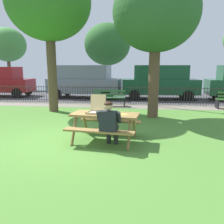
% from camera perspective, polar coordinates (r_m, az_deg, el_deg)
% --- Properties ---
extents(ground, '(28.00, 10.60, 0.02)m').
position_cam_1_polar(ground, '(7.83, -8.58, -4.05)').
color(ground, '#4F8432').
extents(cobblestone_walkway, '(28.00, 1.40, 0.01)m').
position_cam_1_polar(cobblestone_walkway, '(12.21, -2.80, 1.57)').
color(cobblestone_walkway, gray).
extents(street_asphalt, '(28.00, 6.26, 0.01)m').
position_cam_1_polar(street_asphalt, '(15.96, -0.45, 3.83)').
color(street_asphalt, '#424247').
extents(picnic_table_foreground, '(1.97, 1.69, 0.79)m').
position_cam_1_polar(picnic_table_foreground, '(6.33, -1.69, -1.88)').
color(picnic_table_foreground, olive).
rests_on(picnic_table_foreground, ground).
extents(pizza_box_open, '(0.50, 0.55, 0.49)m').
position_cam_1_polar(pizza_box_open, '(6.40, -3.80, 0.86)').
color(pizza_box_open, tan).
rests_on(pizza_box_open, picnic_table_foreground).
extents(pizza_slice_on_table, '(0.26, 0.20, 0.02)m').
position_cam_1_polar(pizza_slice_on_table, '(6.21, 2.61, -0.46)').
color(pizza_slice_on_table, '#E8BE49').
rests_on(pizza_slice_on_table, picnic_table_foreground).
extents(adult_at_table, '(0.63, 0.62, 1.19)m').
position_cam_1_polar(adult_at_table, '(5.79, -0.68, -2.52)').
color(adult_at_table, '#262626').
rests_on(adult_at_table, ground).
extents(iron_fence_streetside, '(19.81, 0.03, 0.96)m').
position_cam_1_polar(iron_fence_streetside, '(12.83, -2.29, 4.26)').
color(iron_fence_streetside, '#2D2823').
rests_on(iron_fence_streetside, ground).
extents(park_bench_center, '(1.62, 0.55, 0.85)m').
position_cam_1_polar(park_bench_center, '(11.94, -0.63, 3.40)').
color(park_bench_center, '#306536').
rests_on(park_bench_center, ground).
extents(lamp_post_walkway, '(0.28, 0.28, 4.21)m').
position_cam_1_polar(lamp_post_walkway, '(12.04, 10.72, 13.48)').
color(lamp_post_walkway, '#4C4C51').
rests_on(lamp_post_walkway, ground).
extents(tree_near_table, '(3.25, 3.25, 5.46)m').
position_cam_1_polar(tree_near_table, '(9.57, 10.70, 22.61)').
color(tree_near_table, brown).
rests_on(tree_near_table, ground).
extents(tree_midground_left, '(3.58, 3.58, 6.29)m').
position_cam_1_polar(tree_midground_left, '(11.14, -15.20, 24.36)').
color(tree_midground_left, brown).
rests_on(tree_midground_left, ground).
extents(parked_car_far_left, '(3.98, 1.99, 1.98)m').
position_cam_1_polar(parked_car_far_left, '(17.52, -25.09, 6.78)').
color(parked_car_far_left, maroon).
rests_on(parked_car_far_left, ground).
extents(parked_car_left, '(4.69, 2.15, 2.08)m').
position_cam_1_polar(parked_car_left, '(15.29, -6.66, 7.59)').
color(parked_car_left, slate).
rests_on(parked_car_left, ground).
extents(parked_car_center, '(4.67, 2.09, 2.08)m').
position_cam_1_polar(parked_car_center, '(14.90, 11.64, 7.34)').
color(parked_car_center, '#16492B').
rests_on(parked_car_center, ground).
extents(far_tree_left, '(3.34, 3.34, 5.44)m').
position_cam_1_polar(far_tree_left, '(24.00, -24.20, 14.72)').
color(far_tree_left, brown).
rests_on(far_tree_left, ground).
extents(far_tree_midleft, '(3.95, 3.95, 5.64)m').
position_cam_1_polar(far_tree_midleft, '(20.90, -1.14, 16.13)').
color(far_tree_midleft, brown).
rests_on(far_tree_midleft, ground).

